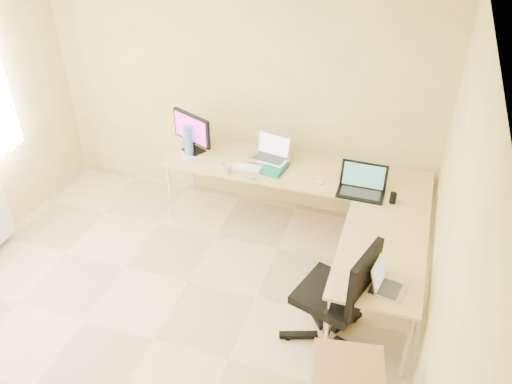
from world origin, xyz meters
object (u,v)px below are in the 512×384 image
(monitor, at_px, (192,133))
(office_chair, at_px, (331,296))
(desk_return, at_px, (376,284))
(laptop_center, at_px, (270,149))
(water_bottle, at_px, (188,141))
(keyboard, at_px, (255,168))
(laptop_return, at_px, (390,280))
(laptop_black, at_px, (362,182))
(desk_main, at_px, (294,198))
(desk_fan, at_px, (200,132))
(mug, at_px, (226,169))

(monitor, xyz_separation_m, office_chair, (1.77, -1.40, -0.45))
(desk_return, distance_m, laptop_center, 1.70)
(desk_return, bearing_deg, laptop_center, 140.97)
(water_bottle, bearing_deg, keyboard, -5.29)
(laptop_return, height_order, office_chair, office_chair)
(desk_return, height_order, monitor, monitor)
(laptop_black, xyz_separation_m, keyboard, (-1.07, 0.10, -0.13))
(desk_main, relative_size, desk_fan, 10.40)
(desk_return, distance_m, monitor, 2.39)
(monitor, xyz_separation_m, keyboard, (0.73, -0.15, -0.21))
(desk_return, xyz_separation_m, water_bottle, (-2.10, 0.93, 0.53))
(laptop_return, bearing_deg, mug, 66.73)
(laptop_black, xyz_separation_m, water_bottle, (-1.81, 0.17, 0.02))
(desk_fan, xyz_separation_m, laptop_return, (2.19, -1.63, -0.03))
(desk_main, distance_m, monitor, 1.26)
(laptop_center, xyz_separation_m, laptop_black, (0.96, -0.26, -0.03))
(keyboard, height_order, laptop_return, laptop_return)
(desk_main, height_order, desk_return, same)
(laptop_center, relative_size, water_bottle, 1.17)
(office_chair, bearing_deg, desk_main, 132.60)
(water_bottle, xyz_separation_m, desk_fan, (0.01, 0.27, -0.03))
(keyboard, xyz_separation_m, mug, (-0.25, -0.16, 0.04))
(mug, height_order, water_bottle, water_bottle)
(mug, distance_m, water_bottle, 0.56)
(desk_main, distance_m, office_chair, 1.54)
(mug, bearing_deg, laptop_return, -33.64)
(laptop_center, bearing_deg, desk_fan, 179.21)
(desk_main, bearing_deg, desk_fan, 169.85)
(laptop_return, bearing_deg, laptop_center, 53.37)
(desk_return, xyz_separation_m, mug, (-1.61, 0.70, 0.42))
(keyboard, relative_size, mug, 4.12)
(laptop_center, xyz_separation_m, office_chair, (0.93, -1.41, -0.40))
(laptop_black, distance_m, laptop_return, 1.25)
(laptop_center, distance_m, laptop_black, 1.00)
(desk_main, relative_size, desk_return, 2.04)
(desk_main, relative_size, mug, 24.05)
(keyboard, relative_size, laptop_return, 1.59)
(desk_return, distance_m, keyboard, 1.65)
(monitor, height_order, desk_fan, monitor)
(laptop_center, bearing_deg, laptop_black, -3.44)
(water_bottle, relative_size, office_chair, 0.30)
(laptop_black, relative_size, office_chair, 0.40)
(laptop_black, height_order, laptop_return, laptop_black)
(laptop_center, height_order, office_chair, office_chair)
(monitor, height_order, laptop_return, monitor)
(laptop_center, distance_m, water_bottle, 0.85)
(mug, xyz_separation_m, water_bottle, (-0.49, 0.23, 0.11))
(mug, relative_size, office_chair, 0.10)
(laptop_black, bearing_deg, desk_return, -68.95)
(monitor, bearing_deg, water_bottle, -76.04)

